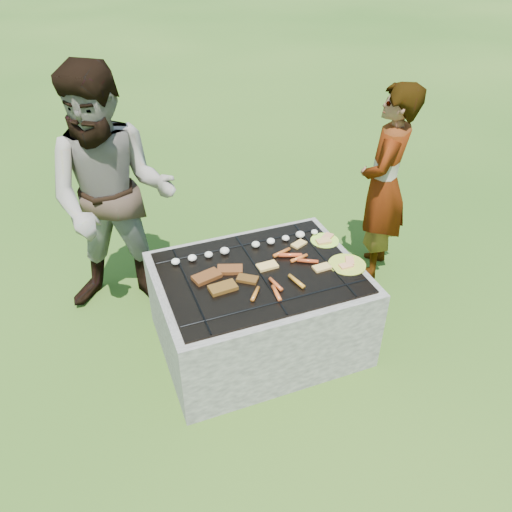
{
  "coord_description": "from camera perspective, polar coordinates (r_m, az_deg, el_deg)",
  "views": [
    {
      "loc": [
        -0.94,
        -2.36,
        2.5
      ],
      "look_at": [
        0.0,
        0.05,
        0.7
      ],
      "focal_mm": 35.0,
      "sensor_mm": 36.0,
      "label": 1
    }
  ],
  "objects": [
    {
      "name": "sausages",
      "position": [
        3.15,
        3.52,
        -1.68
      ],
      "size": [
        0.55,
        0.48,
        0.03
      ],
      "color": "#C0701F",
      "rests_on": "fire_pit"
    },
    {
      "name": "fire_pit",
      "position": [
        3.37,
        0.31,
        -6.3
      ],
      "size": [
        1.3,
        1.0,
        0.62
      ],
      "color": "#AAA497",
      "rests_on": "ground"
    },
    {
      "name": "lawn",
      "position": [
        3.56,
        0.3,
        -9.72
      ],
      "size": [
        60.0,
        60.0,
        0.0
      ],
      "primitive_type": "plane",
      "color": "#214812",
      "rests_on": "ground"
    },
    {
      "name": "bread_on_grate",
      "position": [
        3.25,
        4.02,
        -0.57
      ],
      "size": [
        0.45,
        0.38,
        0.02
      ],
      "color": "tan",
      "rests_on": "fire_pit"
    },
    {
      "name": "pork_slabs",
      "position": [
        3.09,
        -3.82,
        -2.55
      ],
      "size": [
        0.4,
        0.28,
        0.03
      ],
      "color": "brown",
      "rests_on": "fire_pit"
    },
    {
      "name": "plate_far",
      "position": [
        3.49,
        7.88,
        1.77
      ],
      "size": [
        0.24,
        0.24,
        0.03
      ],
      "color": "#F6FF3C",
      "rests_on": "fire_pit"
    },
    {
      "name": "cook",
      "position": [
        3.95,
        14.41,
        7.81
      ],
      "size": [
        0.66,
        0.66,
        1.55
      ],
      "primitive_type": "imported",
      "rotation": [
        0.0,
        0.0,
        3.93
      ],
      "color": "#A09385",
      "rests_on": "ground"
    },
    {
      "name": "bystander",
      "position": [
        3.52,
        -15.99,
        6.35
      ],
      "size": [
        1.05,
        0.92,
        1.8
      ],
      "primitive_type": "imported",
      "rotation": [
        0.0,
        0.0,
        -0.33
      ],
      "color": "#A29887",
      "rests_on": "ground"
    },
    {
      "name": "plate_near",
      "position": [
        3.28,
        10.37,
        -1.0
      ],
      "size": [
        0.28,
        0.28,
        0.03
      ],
      "color": "yellow",
      "rests_on": "fire_pit"
    },
    {
      "name": "mushrooms",
      "position": [
        3.36,
        -1.04,
        1.13
      ],
      "size": [
        1.05,
        0.06,
        0.04
      ],
      "color": "white",
      "rests_on": "fire_pit"
    }
  ]
}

